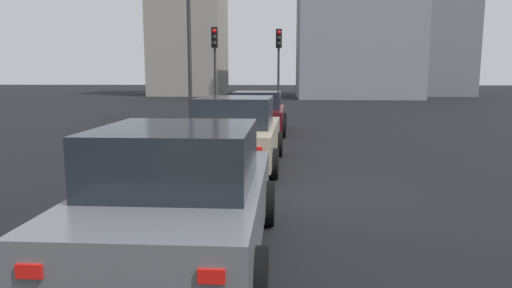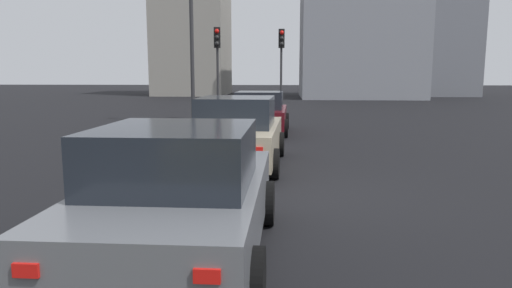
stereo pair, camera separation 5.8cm
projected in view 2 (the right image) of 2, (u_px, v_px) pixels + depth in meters
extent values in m
cube|color=black|center=(316.00, 199.00, 8.42)|extent=(160.00, 160.00, 0.20)
cube|color=#510F16|center=(260.00, 117.00, 16.91)|extent=(4.05, 1.94, 0.65)
cube|color=#1E232B|center=(260.00, 100.00, 16.62)|extent=(1.84, 1.67, 0.61)
cylinder|color=black|center=(286.00, 121.00, 18.10)|extent=(0.64, 0.23, 0.64)
cylinder|color=black|center=(239.00, 121.00, 18.25)|extent=(0.64, 0.23, 0.64)
cylinder|color=black|center=(285.00, 128.00, 15.65)|extent=(0.64, 0.23, 0.64)
cylinder|color=black|center=(231.00, 128.00, 15.80)|extent=(0.64, 0.23, 0.64)
cube|color=red|center=(276.00, 119.00, 14.85)|extent=(0.03, 0.20, 0.11)
cube|color=red|center=(235.00, 119.00, 14.96)|extent=(0.03, 0.20, 0.11)
cube|color=tan|center=(238.00, 140.00, 10.87)|extent=(4.35, 2.00, 0.71)
cube|color=#1E232B|center=(237.00, 112.00, 10.55)|extent=(1.98, 1.70, 0.66)
cylinder|color=black|center=(280.00, 144.00, 12.13)|extent=(0.65, 0.24, 0.64)
cylinder|color=black|center=(210.00, 143.00, 12.31)|extent=(0.65, 0.24, 0.64)
cylinder|color=black|center=(274.00, 164.00, 9.52)|extent=(0.65, 0.24, 0.64)
cylinder|color=black|center=(186.00, 162.00, 9.70)|extent=(0.65, 0.24, 0.64)
cube|color=red|center=(258.00, 150.00, 8.66)|extent=(0.04, 0.20, 0.11)
cube|color=red|center=(188.00, 149.00, 8.79)|extent=(0.04, 0.20, 0.11)
cube|color=slate|center=(181.00, 208.00, 5.40)|extent=(4.11, 1.91, 0.69)
cube|color=#1E232B|center=(175.00, 155.00, 5.09)|extent=(1.86, 1.67, 0.64)
cylinder|color=black|center=(266.00, 203.00, 6.62)|extent=(0.64, 0.23, 0.64)
cylinder|color=black|center=(139.00, 201.00, 6.76)|extent=(0.64, 0.23, 0.64)
cylinder|color=black|center=(252.00, 282.00, 4.12)|extent=(0.64, 0.23, 0.64)
cylinder|color=black|center=(50.00, 275.00, 4.25)|extent=(0.64, 0.23, 0.64)
cube|color=red|center=(207.00, 276.00, 3.30)|extent=(0.03, 0.20, 0.11)
cube|color=red|center=(26.00, 271.00, 3.39)|extent=(0.03, 0.20, 0.11)
cylinder|color=#2D2D30|center=(281.00, 83.00, 22.70)|extent=(0.11, 0.11, 3.40)
cube|color=black|center=(282.00, 38.00, 22.31)|extent=(0.23, 0.30, 0.90)
sphere|color=red|center=(282.00, 33.00, 22.17)|extent=(0.20, 0.20, 0.20)
sphere|color=black|center=(282.00, 38.00, 22.21)|extent=(0.20, 0.20, 0.20)
sphere|color=black|center=(282.00, 44.00, 22.25)|extent=(0.20, 0.20, 0.20)
cylinder|color=#2D2D30|center=(218.00, 85.00, 20.94)|extent=(0.11, 0.11, 3.31)
cube|color=black|center=(217.00, 38.00, 20.56)|extent=(0.22, 0.29, 0.90)
sphere|color=red|center=(217.00, 31.00, 20.41)|extent=(0.20, 0.20, 0.20)
sphere|color=black|center=(217.00, 37.00, 20.45)|extent=(0.20, 0.20, 0.20)
sphere|color=black|center=(217.00, 44.00, 20.50)|extent=(0.20, 0.20, 0.20)
cylinder|color=#2D2D30|center=(192.00, 39.00, 18.91)|extent=(0.16, 0.16, 7.17)
cube|color=slate|center=(429.00, 45.00, 46.94)|extent=(10.32, 7.17, 10.03)
cube|color=gray|center=(359.00, 18.00, 41.23)|extent=(9.69, 10.33, 14.25)
cube|color=gray|center=(193.00, 20.00, 46.50)|extent=(8.65, 6.89, 15.05)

